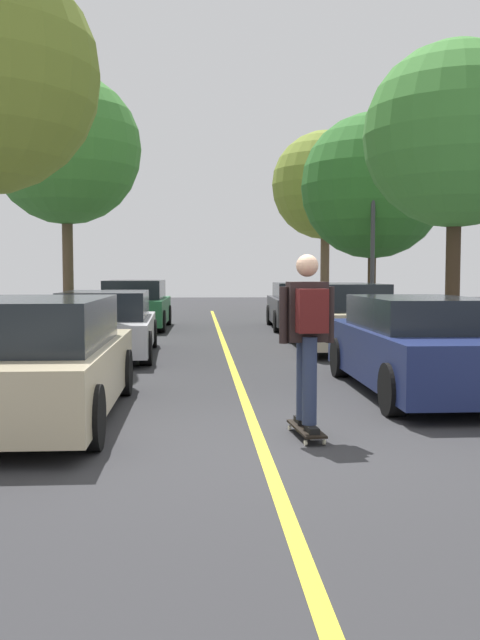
# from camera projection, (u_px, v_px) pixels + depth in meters

# --- Properties ---
(ground) EXTENTS (80.00, 80.00, 0.00)m
(ground) POSITION_uv_depth(u_px,v_px,m) (259.00, 440.00, 7.12)
(ground) COLOR #2D2D30
(center_line) EXTENTS (0.12, 39.20, 0.01)m
(center_line) POSITION_uv_depth(u_px,v_px,m) (237.00, 380.00, 11.11)
(center_line) COLOR gold
(center_line) RESTS_ON ground
(parked_car_left_nearest) EXTENTS (1.90, 4.42, 1.41)m
(parked_car_left_nearest) POSITION_uv_depth(u_px,v_px,m) (36.00, 360.00, 8.08)
(parked_car_left_nearest) COLOR #BCAD89
(parked_car_left_nearest) RESTS_ON ground
(parked_car_left_near) EXTENTS (2.08, 4.49, 1.32)m
(parked_car_left_near) POSITION_uv_depth(u_px,v_px,m) (106.00, 324.00, 14.22)
(parked_car_left_near) COLOR #B7B7BC
(parked_car_left_near) RESTS_ON ground
(parked_car_left_far) EXTENTS (2.03, 4.26, 1.47)m
(parked_car_left_far) POSITION_uv_depth(u_px,v_px,m) (135.00, 305.00, 21.03)
(parked_car_left_far) COLOR #1E5B33
(parked_car_left_far) RESTS_ON ground
(parked_car_right_nearest) EXTENTS (1.82, 4.54, 1.36)m
(parked_car_right_nearest) POSITION_uv_depth(u_px,v_px,m) (418.00, 346.00, 9.88)
(parked_car_right_nearest) COLOR navy
(parked_car_right_nearest) RESTS_ON ground
(parked_car_right_near) EXTENTS (1.95, 4.52, 1.46)m
(parked_car_right_near) POSITION_uv_depth(u_px,v_px,m) (338.00, 317.00, 15.47)
(parked_car_right_near) COLOR #BCAD89
(parked_car_right_near) RESTS_ON ground
(parked_car_right_far) EXTENTS (1.95, 4.34, 1.39)m
(parked_car_right_far) POSITION_uv_depth(u_px,v_px,m) (300.00, 306.00, 21.18)
(parked_car_right_far) COLOR #38383D
(parked_car_right_far) RESTS_ON ground
(street_tree_left_near) EXTENTS (4.71, 4.71, 7.78)m
(street_tree_left_near) POSITION_uv_depth(u_px,v_px,m) (66.00, 150.00, 21.90)
(street_tree_left_near) COLOR brown
(street_tree_left_near) RESTS_ON sidewalk_left
(street_tree_right_nearest) EXTENTS (3.81, 3.81, 6.31)m
(street_tree_right_nearest) POSITION_uv_depth(u_px,v_px,m) (456.00, 136.00, 14.45)
(street_tree_right_nearest) COLOR #3D2D1E
(street_tree_right_nearest) RESTS_ON sidewalk_right
(street_tree_right_near) EXTENTS (4.40, 4.40, 6.38)m
(street_tree_right_near) POSITION_uv_depth(u_px,v_px,m) (373.00, 186.00, 21.27)
(street_tree_right_near) COLOR #4C3823
(street_tree_right_near) RESTS_ON sidewalk_right
(street_tree_right_far) EXTENTS (4.49, 4.49, 7.43)m
(street_tree_right_far) POSITION_uv_depth(u_px,v_px,m) (325.00, 186.00, 29.12)
(street_tree_right_far) COLOR brown
(street_tree_right_far) RESTS_ON sidewalk_right
(streetlamp) EXTENTS (0.36, 0.24, 5.11)m
(streetlamp) POSITION_uv_depth(u_px,v_px,m) (373.00, 222.00, 19.35)
(streetlamp) COLOR #38383D
(streetlamp) RESTS_ON sidewalk_right
(skateboard) EXTENTS (0.30, 0.86, 0.10)m
(skateboard) POSITION_uv_depth(u_px,v_px,m) (306.00, 429.00, 7.24)
(skateboard) COLOR black
(skateboard) RESTS_ON ground
(skateboarder) EXTENTS (0.59, 0.71, 1.79)m
(skateboarder) POSITION_uv_depth(u_px,v_px,m) (308.00, 330.00, 7.14)
(skateboarder) COLOR black
(skateboarder) RESTS_ON skateboard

